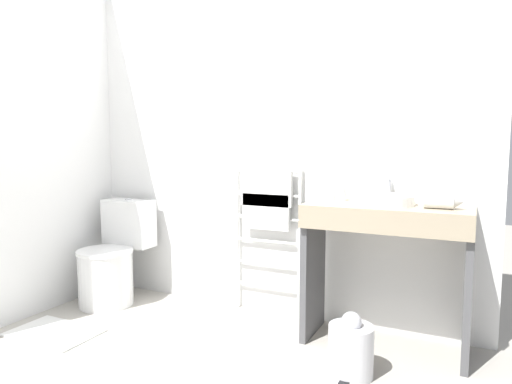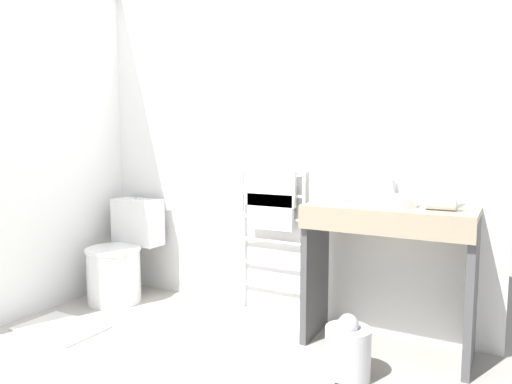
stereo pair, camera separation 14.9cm
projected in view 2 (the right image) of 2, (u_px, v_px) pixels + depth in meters
wall_back at (271, 128)px, 3.24m from camera, size 3.05×0.12×2.63m
wall_side at (51, 129)px, 3.36m from camera, size 0.12×1.87×2.63m
toilet at (121, 259)px, 3.53m from camera, size 0.41×0.56×0.78m
towel_radiator at (271, 209)px, 3.17m from camera, size 0.51×0.06×1.06m
vanity_counter at (387, 254)px, 2.62m from camera, size 0.93×0.45×0.85m
sink_basin at (385, 200)px, 2.62m from camera, size 0.35×0.35×0.06m
faucet at (392, 186)px, 2.76m from camera, size 0.02×0.10×0.15m
cup_near_wall at (333, 193)px, 2.87m from camera, size 0.07×0.07×0.09m
cup_near_edge at (344, 194)px, 2.81m from camera, size 0.07×0.07×0.08m
hair_dryer at (444, 202)px, 2.44m from camera, size 0.20×0.19×0.09m
trash_bin at (348, 351)px, 2.34m from camera, size 0.23×0.27×0.34m
bath_mat at (61, 328)px, 2.98m from camera, size 0.56×0.36×0.01m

